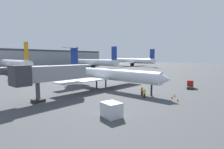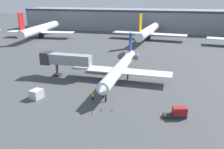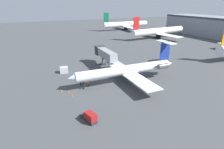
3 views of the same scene
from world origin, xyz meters
name	(u,v)px [view 3 (image 3 of 3)]	position (x,y,z in m)	size (l,w,h in m)	color
ground_plane	(110,84)	(0.00, 0.00, -0.05)	(400.00, 400.00, 0.10)	#424447
regional_jet	(129,69)	(0.27, 5.69, 3.56)	(25.11, 32.03, 10.29)	silver
jet_bridge	(105,53)	(-15.04, 4.93, 4.62)	(13.42, 3.24, 6.33)	gray
ground_crew_marshaller	(88,84)	(-0.98, -5.71, 0.86)	(0.37, 0.46, 1.69)	black
ground_crew_loader	(81,82)	(-2.71, -7.28, 0.86)	(0.48, 0.44, 1.69)	black
baggage_tug_lead	(90,117)	(13.93, -10.35, 0.84)	(4.23, 2.47, 1.90)	#262628
cargo_container_uld	(64,70)	(-14.34, -9.30, 0.94)	(2.48, 2.77, 1.88)	silver
traffic_cone_near	(69,92)	(0.39, -11.25, 0.28)	(0.36, 0.36, 0.55)	orange
traffic_cone_mid	(61,91)	(-0.90, -12.76, 0.28)	(0.36, 0.36, 0.55)	orange
traffic_cone_far	(72,95)	(2.34, -10.96, 0.28)	(0.36, 0.36, 0.55)	orange
parked_airliner_west_end	(126,24)	(-93.21, 56.28, 4.38)	(32.10, 38.20, 13.56)	white
parked_airliner_west_mid	(158,31)	(-51.88, 56.55, 4.23)	(33.62, 39.68, 13.27)	white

